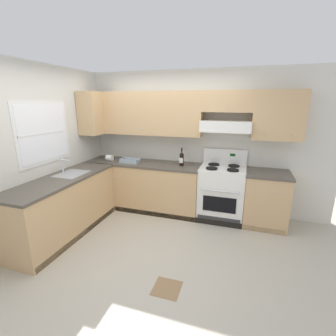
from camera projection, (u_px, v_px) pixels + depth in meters
ground_plane at (140, 246)px, 3.45m from camera, size 7.04×7.04×0.00m
floor_accent_tile at (167, 288)px, 2.68m from camera, size 0.30×0.30×0.01m
wall_back at (192, 132)px, 4.35m from camera, size 4.68×0.57×2.55m
wall_left at (50, 145)px, 3.77m from camera, size 0.47×4.00×2.55m
counter_back_run at (170, 189)px, 4.46m from camera, size 3.60×0.65×0.91m
counter_left_run at (65, 206)px, 3.70m from camera, size 0.63×1.91×1.13m
stove at (221, 193)px, 4.19m from camera, size 0.76×0.62×1.20m
wine_bottle at (182, 158)px, 4.24m from camera, size 0.07×0.08×0.32m
bowl at (130, 161)px, 4.50m from camera, size 0.34×0.20×0.07m
paper_towel_roll at (110, 158)px, 4.62m from camera, size 0.13×0.11×0.11m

